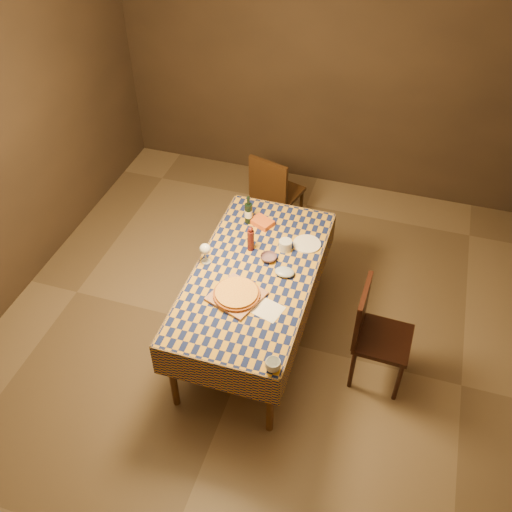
# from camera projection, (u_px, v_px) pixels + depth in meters

# --- Properties ---
(room) EXTENTS (5.00, 5.10, 2.70)m
(room) POSITION_uv_depth(u_px,v_px,m) (254.00, 214.00, 4.08)
(room) COLOR brown
(room) RESTS_ON ground
(dining_table) EXTENTS (0.94, 1.84, 0.77)m
(dining_table) POSITION_uv_depth(u_px,v_px,m) (254.00, 279.00, 4.52)
(dining_table) COLOR brown
(dining_table) RESTS_ON ground
(cutting_board) EXTENTS (0.44, 0.44, 0.02)m
(cutting_board) POSITION_uv_depth(u_px,v_px,m) (237.00, 296.00, 4.27)
(cutting_board) COLOR #AE7351
(cutting_board) RESTS_ON dining_table
(pizza) EXTENTS (0.43, 0.43, 0.04)m
(pizza) POSITION_uv_depth(u_px,v_px,m) (237.00, 293.00, 4.25)
(pizza) COLOR #944818
(pizza) RESTS_ON cutting_board
(pepper_mill) EXTENTS (0.07, 0.07, 0.23)m
(pepper_mill) POSITION_uv_depth(u_px,v_px,m) (251.00, 239.00, 4.60)
(pepper_mill) COLOR #4D1612
(pepper_mill) RESTS_ON dining_table
(bowl) EXTENTS (0.15, 0.15, 0.04)m
(bowl) POSITION_uv_depth(u_px,v_px,m) (269.00, 258.00, 4.56)
(bowl) COLOR #674A56
(bowl) RESTS_ON dining_table
(wine_glass) EXTENTS (0.09, 0.09, 0.18)m
(wine_glass) POSITION_uv_depth(u_px,v_px,m) (205.00, 250.00, 4.47)
(wine_glass) COLOR white
(wine_glass) RESTS_ON dining_table
(wine_bottle) EXTENTS (0.09, 0.09, 0.27)m
(wine_bottle) POSITION_uv_depth(u_px,v_px,m) (248.00, 213.00, 4.86)
(wine_bottle) COLOR black
(wine_bottle) RESTS_ON dining_table
(deli_tub) EXTENTS (0.13, 0.13, 0.09)m
(deli_tub) POSITION_uv_depth(u_px,v_px,m) (285.00, 245.00, 4.64)
(deli_tub) COLOR silver
(deli_tub) RESTS_ON dining_table
(takeout_container) EXTENTS (0.22, 0.20, 0.05)m
(takeout_container) POSITION_uv_depth(u_px,v_px,m) (262.00, 222.00, 4.89)
(takeout_container) COLOR #D1581B
(takeout_container) RESTS_ON dining_table
(white_plate) EXTENTS (0.23, 0.23, 0.01)m
(white_plate) POSITION_uv_depth(u_px,v_px,m) (307.00, 244.00, 4.71)
(white_plate) COLOR white
(white_plate) RESTS_ON dining_table
(tumbler) EXTENTS (0.14, 0.14, 0.09)m
(tumbler) POSITION_uv_depth(u_px,v_px,m) (273.00, 365.00, 3.76)
(tumbler) COLOR white
(tumbler) RESTS_ON dining_table
(flour_patch) EXTENTS (0.28, 0.25, 0.00)m
(flour_patch) POSITION_uv_depth(u_px,v_px,m) (266.00, 309.00, 4.19)
(flour_patch) COLOR white
(flour_patch) RESTS_ON dining_table
(flour_bag) EXTENTS (0.16, 0.12, 0.05)m
(flour_bag) POSITION_uv_depth(u_px,v_px,m) (285.00, 272.00, 4.44)
(flour_bag) COLOR #9EB2CA
(flour_bag) RESTS_ON dining_table
(chair_far) EXTENTS (0.52, 0.52, 0.93)m
(chair_far) POSITION_uv_depth(u_px,v_px,m) (274.00, 191.00, 5.68)
(chair_far) COLOR black
(chair_far) RESTS_ON ground
(chair_right) EXTENTS (0.44, 0.43, 0.93)m
(chair_right) POSITION_uv_depth(u_px,v_px,m) (374.00, 330.00, 4.36)
(chair_right) COLOR black
(chair_right) RESTS_ON ground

